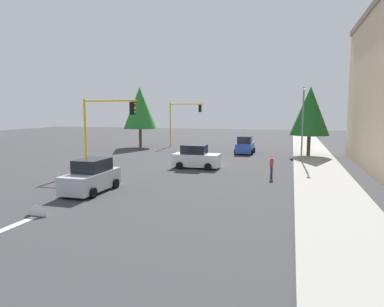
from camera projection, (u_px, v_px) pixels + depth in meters
ground_plane at (196, 164)px, 31.42m from camera, size 120.00×120.00×0.00m
sidewalk_kerb at (315, 160)px, 33.29m from camera, size 80.00×4.00×0.15m
lane_arrow_near at (100, 190)px, 21.27m from camera, size 2.40×1.10×1.10m
lane_arrow_mid at (29, 219)px, 15.55m from camera, size 2.40×1.10×1.10m
traffic_signal_near_right at (105, 121)px, 26.77m from camera, size 0.36×4.59×5.76m
traffic_signal_far_right at (183, 116)px, 45.83m from camera, size 0.36×4.59×5.85m
street_lamp_curbside at (303, 116)px, 31.79m from camera, size 2.15×0.28×7.00m
tree_roadside_mid at (310, 111)px, 35.70m from camera, size 4.01×4.01×7.32m
tree_opposite_side at (140, 108)px, 45.25m from camera, size 4.31×4.31×7.88m
car_silver at (91, 177)px, 20.72m from camera, size 4.19×2.08×1.98m
car_blue at (245, 146)px, 39.10m from camera, size 3.61×2.04×1.98m
car_white at (196, 158)px, 29.27m from camera, size 2.00×3.93×1.98m
pedestrian_crossing at (272, 166)px, 24.90m from camera, size 0.40×0.24×1.70m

